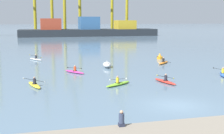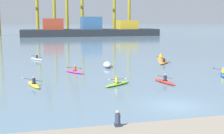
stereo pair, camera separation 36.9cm
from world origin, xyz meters
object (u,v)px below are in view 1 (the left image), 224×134
at_px(container_barge, 88,30).
at_px(seated_onlooker, 121,119).
at_px(kayak_lime, 118,84).
at_px(kayak_yellow, 34,85).
at_px(channel_buoy, 160,57).
at_px(kayak_white, 36,59).
at_px(kayak_red, 165,81).
at_px(kayak_magenta, 75,71).
at_px(kayak_orange, 164,62).
at_px(kayak_blue, 223,74).
at_px(capsized_dinghy, 107,65).

height_order(container_barge, seated_onlooker, container_barge).
distance_m(kayak_lime, kayak_yellow, 8.03).
height_order(channel_buoy, kayak_yellow, channel_buoy).
bearing_deg(channel_buoy, kayak_white, 169.09).
relative_size(kayak_red, kayak_magenta, 1.08).
height_order(kayak_orange, kayak_red, kayak_orange).
relative_size(kayak_blue, seated_onlooker, 3.60).
relative_size(capsized_dinghy, seated_onlooker, 3.07).
bearing_deg(capsized_dinghy, kayak_red, -73.66).
bearing_deg(kayak_lime, kayak_white, 109.71).
bearing_deg(kayak_blue, container_barge, 90.15).
height_order(kayak_yellow, seated_onlooker, seated_onlooker).
height_order(channel_buoy, kayak_magenta, channel_buoy).
relative_size(kayak_lime, kayak_red, 0.91).
bearing_deg(kayak_lime, kayak_magenta, 111.67).
bearing_deg(kayak_blue, seated_onlooker, -137.79).
bearing_deg(container_barge, kayak_lime, -98.25).
bearing_deg(kayak_magenta, kayak_orange, 18.42).
xyz_separation_m(kayak_white, kayak_magenta, (4.39, -13.12, 0.00)).
relative_size(capsized_dinghy, channel_buoy, 2.75).
bearing_deg(kayak_lime, kayak_blue, 9.76).
bearing_deg(kayak_lime, kayak_red, -0.40).
bearing_deg(seated_onlooker, channel_buoy, 63.17).
bearing_deg(kayak_blue, channel_buoy, 94.83).
bearing_deg(kayak_magenta, kayak_lime, -68.33).
height_order(kayak_yellow, kayak_magenta, kayak_yellow).
distance_m(kayak_orange, kayak_red, 13.66).
xyz_separation_m(container_barge, seated_onlooker, (-16.26, -101.62, -1.36)).
xyz_separation_m(capsized_dinghy, kayak_blue, (11.50, -8.97, -0.18)).
height_order(kayak_blue, seated_onlooker, seated_onlooker).
height_order(container_barge, kayak_orange, container_barge).
height_order(kayak_lime, kayak_blue, same).
height_order(capsized_dinghy, kayak_blue, kayak_blue).
relative_size(capsized_dinghy, kayak_blue, 0.85).
bearing_deg(kayak_blue, kayak_white, 137.66).
relative_size(kayak_yellow, kayak_white, 1.05).
height_order(container_barge, capsized_dinghy, container_barge).
distance_m(container_barge, kayak_blue, 86.69).
relative_size(kayak_lime, kayak_blue, 0.98).
distance_m(capsized_dinghy, channel_buoy, 11.93).
xyz_separation_m(channel_buoy, kayak_white, (-19.42, 3.74, -0.19)).
xyz_separation_m(kayak_orange, kayak_blue, (2.77, -10.24, 0.00)).
xyz_separation_m(kayak_yellow, kayak_white, (0.30, 19.54, 0.00)).
xyz_separation_m(kayak_red, seated_onlooker, (-8.29, -12.67, 0.84)).
distance_m(kayak_lime, kayak_magenta, 8.60).
height_order(container_barge, kayak_magenta, container_barge).
bearing_deg(channel_buoy, kayak_yellow, -141.31).
height_order(kayak_lime, kayak_white, kayak_white).
bearing_deg(capsized_dinghy, kayak_yellow, -134.55).
relative_size(kayak_magenta, kayak_blue, 0.99).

